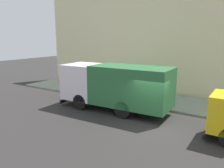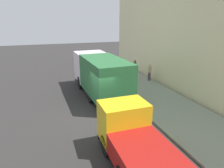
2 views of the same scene
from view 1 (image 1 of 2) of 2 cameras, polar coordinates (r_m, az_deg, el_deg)
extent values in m
plane|color=#2B2928|center=(13.15, 9.76, -10.39)|extent=(80.00, 80.00, 0.00)
cube|color=gray|center=(17.69, 16.33, -4.64)|extent=(4.18, 30.00, 0.14)
cube|color=beige|center=(19.52, 19.33, 9.98)|extent=(0.50, 30.00, 9.06)
cube|color=white|center=(16.65, -7.02, 0.74)|extent=(2.59, 2.52, 2.46)
cube|color=black|center=(17.35, -10.17, 2.07)|extent=(2.10, 0.14, 1.38)
cube|color=#296736|center=(14.68, 4.77, -0.55)|extent=(2.69, 5.24, 2.54)
cube|color=black|center=(17.77, -10.16, -3.52)|extent=(2.40, 0.21, 0.24)
cylinder|color=black|center=(15.81, -7.95, -4.47)|extent=(0.34, 1.08, 1.06)
cylinder|color=black|center=(17.51, -3.47, -2.77)|extent=(0.34, 1.08, 1.06)
cylinder|color=black|center=(14.06, 2.70, -6.43)|extent=(0.34, 1.08, 1.06)
cylinder|color=black|center=(15.95, 6.43, -4.28)|extent=(0.34, 1.08, 1.06)
cube|color=black|center=(12.35, 23.67, -5.02)|extent=(1.74, 0.07, 0.99)
cube|color=black|center=(12.78, 22.82, -10.61)|extent=(1.99, 0.13, 0.24)
cylinder|color=#504248|center=(20.95, 4.26, -0.35)|extent=(0.36, 0.36, 0.79)
cylinder|color=tan|center=(20.82, 4.29, 1.47)|extent=(0.48, 0.48, 0.56)
sphere|color=#D89F8A|center=(20.75, 4.31, 2.54)|extent=(0.23, 0.23, 0.23)
cylinder|color=#40304C|center=(21.57, -1.31, 0.06)|extent=(0.30, 0.30, 0.81)
cylinder|color=#4F8540|center=(21.44, -1.32, 1.88)|extent=(0.40, 0.40, 0.58)
sphere|color=#94654D|center=(21.37, -1.33, 2.96)|extent=(0.23, 0.23, 0.23)
cylinder|color=#5D4C4B|center=(18.73, 1.95, -1.68)|extent=(0.30, 0.30, 0.86)
cylinder|color=#25282C|center=(18.57, 1.96, 0.51)|extent=(0.40, 0.40, 0.60)
sphere|color=brown|center=(18.49, 1.97, 1.77)|extent=(0.23, 0.23, 0.23)
cone|color=orange|center=(19.35, -6.15, -1.65)|extent=(0.44, 0.44, 0.63)
cylinder|color=#4C5156|center=(16.28, 10.32, -1.31)|extent=(0.08, 0.08, 2.31)
cube|color=blue|center=(16.11, 10.37, 1.83)|extent=(0.44, 0.03, 0.36)
camera|label=2|loc=(10.81, 70.67, 8.17)|focal=32.15mm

